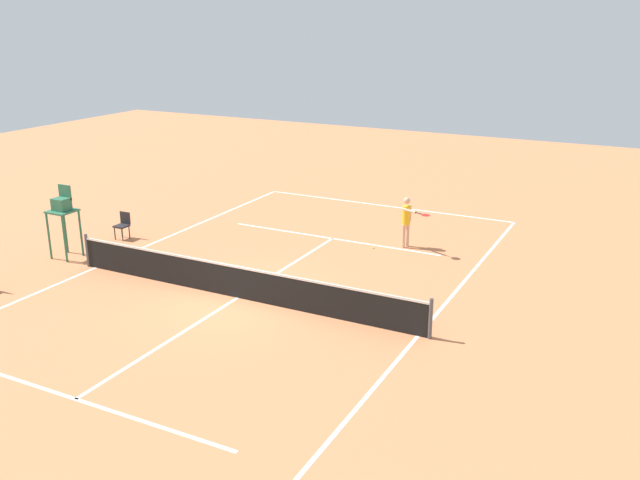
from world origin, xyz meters
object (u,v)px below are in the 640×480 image
(tennis_ball, at_px, (373,248))
(umpire_chair, at_px, (62,210))
(courtside_chair_mid, at_px, (123,224))
(player_serving, at_px, (407,218))

(tennis_ball, relative_size, umpire_chair, 0.03)
(umpire_chair, xyz_separation_m, courtside_chair_mid, (-0.27, -2.37, -1.07))
(player_serving, relative_size, courtside_chair_mid, 1.85)
(umpire_chair, height_order, courtside_chair_mid, umpire_chair)
(umpire_chair, relative_size, courtside_chair_mid, 2.54)
(courtside_chair_mid, bearing_deg, player_serving, -158.57)
(player_serving, height_order, tennis_ball, player_serving)
(player_serving, xyz_separation_m, tennis_ball, (0.95, 0.65, -1.02))
(courtside_chair_mid, bearing_deg, tennis_ball, -160.24)
(tennis_ball, distance_m, courtside_chair_mid, 8.93)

